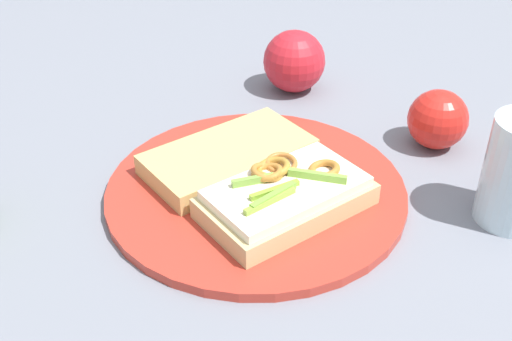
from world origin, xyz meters
The scene contains 6 objects.
ground_plane centered at (0.00, 0.00, 0.00)m, with size 2.00×2.00×0.00m, color slate.
plate centered at (0.00, 0.00, 0.01)m, with size 0.31×0.31×0.01m, color #B73427.
sandwich centered at (-0.04, 0.03, 0.03)m, with size 0.17×0.19×0.04m.
bread_slice_side centered at (0.04, -0.03, 0.02)m, with size 0.18×0.09×0.02m, color tan.
apple_0 centered at (0.02, -0.25, 0.04)m, with size 0.08×0.08×0.08m, color red.
apple_3 centered at (-0.17, -0.15, 0.03)m, with size 0.07×0.07×0.07m, color red.
Camera 1 is at (-0.15, 0.51, 0.39)m, focal length 44.30 mm.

